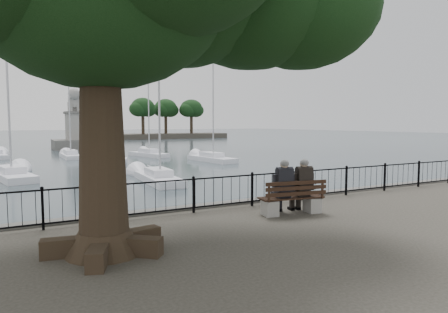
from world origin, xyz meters
TOP-DOWN VIEW (x-y plane):
  - harbor at (0.00, 3.00)m, footprint 260.00×260.00m
  - railing at (0.00, 2.50)m, footprint 22.06×0.06m
  - bench at (1.41, 1.00)m, footprint 1.96×0.86m
  - person_left at (1.15, 1.15)m, footprint 0.52×0.83m
  - person_right at (1.77, 1.05)m, footprint 0.52×0.83m
  - lion_monument at (2.00, 49.94)m, footprint 5.58×5.58m
  - sailboat_b at (-5.70, 20.74)m, footprint 2.96×6.38m
  - sailboat_c at (2.17, 15.05)m, footprint 1.85×5.83m
  - sailboat_d at (10.85, 25.33)m, footprint 2.50×6.24m
  - sailboat_f at (-0.36, 35.35)m, footprint 1.61×5.41m
  - sailboat_g at (7.25, 33.34)m, footprint 3.09×5.92m
  - sailboat_i at (2.04, 25.91)m, footprint 3.40×6.08m
  - far_shore at (25.54, 79.46)m, footprint 30.00×8.60m

SIDE VIEW (x-z plane):
  - sailboat_g at x=7.25m, z-range -5.87..4.47m
  - sailboat_i at x=2.04m, z-range -6.06..4.67m
  - sailboat_f at x=-0.36m, z-range -5.87..4.48m
  - sailboat_d at x=10.85m, z-range -6.33..4.97m
  - sailboat_c at x=2.17m, z-range -6.19..4.83m
  - sailboat_b at x=-5.70m, z-range -7.54..6.30m
  - harbor at x=0.00m, z-range -1.10..0.10m
  - bench at x=1.41m, z-range -0.15..0.85m
  - railing at x=0.00m, z-range 0.06..1.06m
  - person_left at x=1.15m, z-range -0.06..1.52m
  - person_right at x=1.77m, z-range -0.06..1.52m
  - lion_monument at x=2.00m, z-range -3.10..5.23m
  - far_shore at x=25.54m, z-range -1.59..7.59m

